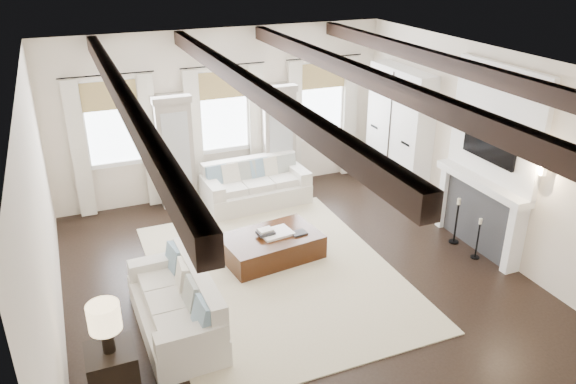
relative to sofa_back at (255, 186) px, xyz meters
name	(u,v)px	position (x,y,z in m)	size (l,w,h in m)	color
ground	(301,287)	(-0.34, -2.98, -0.35)	(7.50, 7.50, 0.00)	black
room_shell	(324,140)	(0.41, -2.09, 1.54)	(6.54, 7.54, 3.22)	#F1E3CC
area_rug	(276,274)	(-0.56, -2.52, -0.34)	(3.47, 4.51, 0.02)	beige
sofa_back	(255,186)	(0.00, 0.00, 0.00)	(2.01, 0.98, 0.84)	silver
sofa_left	(179,307)	(-2.17, -3.26, -0.01)	(0.93, 1.97, 0.84)	silver
ottoman	(271,247)	(-0.45, -2.03, -0.15)	(1.50, 0.94, 0.39)	black
tray	(276,233)	(-0.35, -2.01, 0.07)	(0.50, 0.38, 0.04)	white
book_lower	(266,233)	(-0.53, -2.01, 0.11)	(0.26, 0.20, 0.04)	#262628
book_upper	(265,230)	(-0.52, -1.99, 0.14)	(0.22, 0.17, 0.03)	beige
book_loose	(299,233)	(-0.02, -2.14, 0.06)	(0.24, 0.18, 0.03)	#262628
side_table_front	(113,370)	(-3.10, -4.04, -0.08)	(0.54, 0.54, 0.54)	black
lamp_front	(104,320)	(-3.10, -4.04, 0.60)	(0.35, 0.35, 0.60)	black
side_table_back	(170,190)	(-1.50, 0.61, -0.07)	(0.37, 0.37, 0.55)	black
lamp_back	(167,157)	(-1.50, 0.61, 0.60)	(0.33, 0.33, 0.57)	black
candlestick_near	(477,242)	(2.56, -3.28, -0.06)	(0.14, 0.14, 0.70)	black
candlestick_far	(456,224)	(2.56, -2.74, -0.01)	(0.16, 0.16, 0.81)	black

